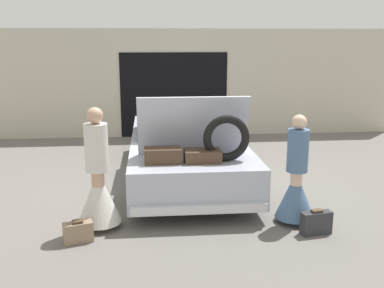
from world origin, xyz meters
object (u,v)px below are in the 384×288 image
(car, at_px, (186,147))
(suitcase_beside_left_person, at_px, (78,232))
(person_right, at_px, (296,185))
(suitcase_beside_right_person, at_px, (316,223))
(person_left, at_px, (98,186))

(car, height_order, suitcase_beside_left_person, car)
(person_right, relative_size, suitcase_beside_right_person, 3.56)
(suitcase_beside_left_person, relative_size, suitcase_beside_right_person, 0.92)
(person_left, xyz_separation_m, suitcase_beside_left_person, (-0.23, -0.44, -0.46))
(suitcase_beside_left_person, distance_m, suitcase_beside_right_person, 3.12)
(person_right, height_order, suitcase_beside_right_person, person_right)
(suitcase_beside_left_person, bearing_deg, person_right, 7.08)
(car, relative_size, suitcase_beside_left_person, 11.92)
(car, xyz_separation_m, person_right, (1.36, -2.29, -0.03))
(person_left, relative_size, suitcase_beside_right_person, 3.86)
(suitcase_beside_right_person, bearing_deg, suitcase_beside_left_person, 179.08)
(car, distance_m, suitcase_beside_right_person, 3.13)
(car, height_order, person_right, car)
(car, bearing_deg, person_left, -121.69)
(car, height_order, person_left, car)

